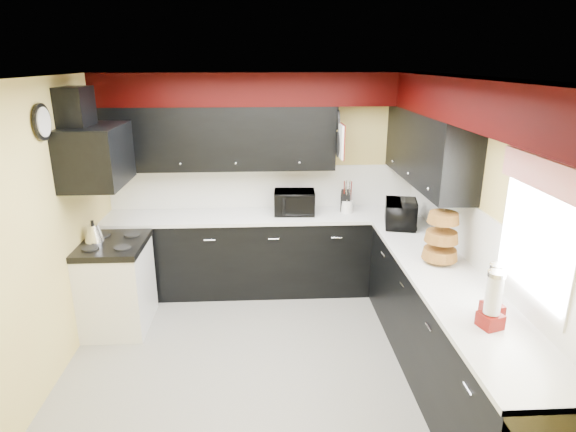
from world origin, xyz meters
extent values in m
plane|color=gray|center=(0.00, 0.00, 0.00)|extent=(3.60, 3.60, 0.00)
cube|color=#E0C666|center=(0.00, 1.80, 1.25)|extent=(3.60, 0.06, 2.50)
cube|color=#E0C666|center=(1.80, 0.00, 1.25)|extent=(0.06, 3.60, 2.50)
cube|color=#E0C666|center=(-1.80, 0.00, 1.25)|extent=(0.06, 3.60, 2.50)
cube|color=white|center=(0.00, 0.00, 2.50)|extent=(3.60, 3.60, 0.06)
cube|color=black|center=(0.00, 1.50, 0.45)|extent=(3.60, 0.60, 0.90)
cube|color=black|center=(1.50, -0.30, 0.45)|extent=(0.60, 3.00, 0.90)
cube|color=white|center=(0.00, 1.50, 0.92)|extent=(3.62, 0.64, 0.04)
cube|color=white|center=(1.50, -0.30, 0.92)|extent=(0.64, 3.02, 0.04)
cube|color=white|center=(0.00, 1.79, 1.19)|extent=(3.60, 0.02, 0.50)
cube|color=white|center=(1.79, 0.00, 1.19)|extent=(0.02, 3.60, 0.50)
cube|color=black|center=(-0.50, 1.62, 1.80)|extent=(2.60, 0.35, 0.70)
cube|color=black|center=(1.62, 0.90, 1.80)|extent=(0.35, 1.80, 0.70)
cube|color=black|center=(0.00, 1.62, 2.33)|extent=(3.60, 0.36, 0.35)
cube|color=black|center=(1.62, -0.18, 2.33)|extent=(0.36, 3.24, 0.35)
cube|color=white|center=(-1.50, 0.75, 0.43)|extent=(0.60, 0.75, 0.86)
cube|color=black|center=(-1.50, 0.75, 0.89)|extent=(0.62, 0.77, 0.06)
cube|color=black|center=(-1.55, 0.75, 1.78)|extent=(0.50, 0.78, 0.55)
cube|color=black|center=(-1.68, 0.75, 2.20)|extent=(0.24, 0.40, 0.40)
cube|color=red|center=(1.73, -0.90, 1.95)|extent=(0.04, 0.88, 0.20)
cube|color=white|center=(0.83, 1.30, 1.80)|extent=(0.03, 0.26, 0.35)
imported|color=black|center=(0.35, 1.51, 1.07)|extent=(0.48, 0.40, 0.27)
imported|color=black|center=(1.45, 1.03, 1.07)|extent=(0.42, 0.53, 0.26)
cylinder|color=white|center=(0.96, 1.52, 1.01)|extent=(0.15, 0.15, 0.14)
cube|color=black|center=(0.95, 1.57, 1.06)|extent=(0.14, 0.17, 0.24)
camera|label=1|loc=(-0.01, -3.75, 2.63)|focal=30.00mm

